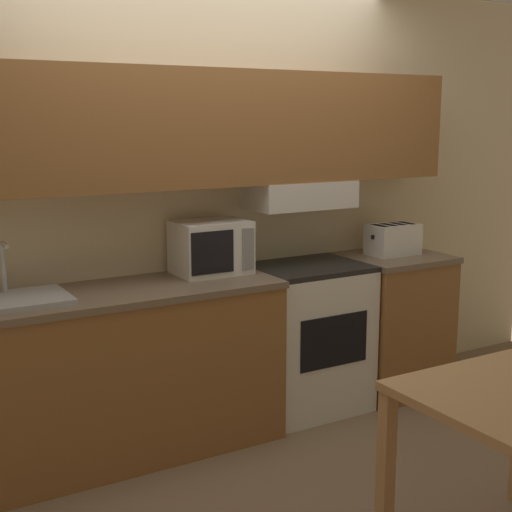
{
  "coord_description": "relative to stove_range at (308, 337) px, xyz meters",
  "views": [
    {
      "loc": [
        -1.79,
        -3.67,
        1.75
      ],
      "look_at": [
        0.05,
        -0.53,
        1.04
      ],
      "focal_mm": 50.0,
      "sensor_mm": 36.0,
      "label": 1
    }
  ],
  "objects": [
    {
      "name": "sink_basin",
      "position": [
        -1.71,
        -0.01,
        0.46
      ],
      "size": [
        0.53,
        0.38,
        0.28
      ],
      "color": "#B7BABF",
      "rests_on": "lower_counter_main"
    },
    {
      "name": "wall_back",
      "position": [
        -0.55,
        0.2,
        1.02
      ],
      "size": [
        5.44,
        0.38,
        2.55
      ],
      "color": "beige",
      "rests_on": "ground_plane"
    },
    {
      "name": "microwave",
      "position": [
        -0.6,
        0.09,
        0.6
      ],
      "size": [
        0.41,
        0.3,
        0.3
      ],
      "color": "white",
      "rests_on": "lower_counter_main"
    },
    {
      "name": "stove_range",
      "position": [
        0.0,
        0.0,
        0.0
      ],
      "size": [
        0.66,
        0.54,
        0.89
      ],
      "color": "white",
      "rests_on": "ground_plane"
    },
    {
      "name": "ground_plane",
      "position": [
        -0.57,
        0.27,
        -0.45
      ],
      "size": [
        16.0,
        16.0,
        0.0
      ],
      "primitive_type": "plane",
      "color": "#7F664C"
    },
    {
      "name": "lower_counter_main",
      "position": [
        -1.22,
        -0.02,
        0.0
      ],
      "size": [
        1.76,
        0.58,
        0.89
      ],
      "color": "#936033",
      "rests_on": "ground_plane"
    },
    {
      "name": "lower_counter_right_stub",
      "position": [
        0.65,
        -0.02,
        0.0
      ],
      "size": [
        0.63,
        0.58,
        0.89
      ],
      "color": "#936033",
      "rests_on": "ground_plane"
    },
    {
      "name": "toaster",
      "position": [
        0.65,
        0.0,
        0.55
      ],
      "size": [
        0.33,
        0.2,
        0.2
      ],
      "color": "white",
      "rests_on": "lower_counter_right_stub"
    }
  ]
}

